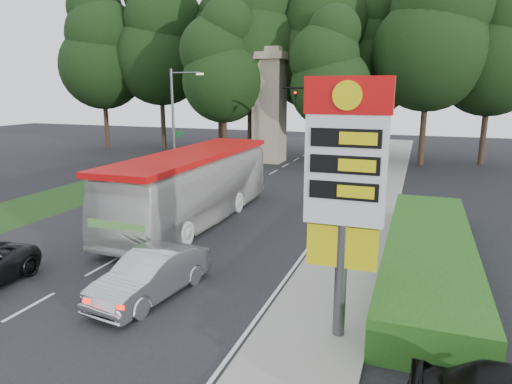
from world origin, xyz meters
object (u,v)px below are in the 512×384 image
(gas_station_pylon, at_px, (345,176))
(sedan_silver, at_px, (151,275))
(monument, at_px, (270,105))
(traffic_signal_mast, at_px, (345,115))
(streetlight_signs, at_px, (175,117))
(transit_bus, at_px, (194,188))

(gas_station_pylon, height_order, sedan_silver, gas_station_pylon)
(monument, height_order, sedan_silver, monument)
(traffic_signal_mast, bearing_deg, monument, 142.00)
(traffic_signal_mast, relative_size, streetlight_signs, 0.90)
(streetlight_signs, height_order, transit_bus, streetlight_signs)
(monument, distance_m, transit_bus, 19.97)
(monument, bearing_deg, streetlight_signs, -121.97)
(traffic_signal_mast, bearing_deg, gas_station_pylon, -80.91)
(transit_bus, bearing_deg, traffic_signal_mast, 69.23)
(traffic_signal_mast, bearing_deg, transit_bus, -110.95)
(gas_station_pylon, height_order, traffic_signal_mast, traffic_signal_mast)
(streetlight_signs, relative_size, transit_bus, 0.63)
(transit_bus, bearing_deg, monument, 97.48)
(gas_station_pylon, distance_m, transit_bus, 12.44)
(gas_station_pylon, bearing_deg, transit_bus, 135.75)
(transit_bus, xyz_separation_m, sedan_silver, (2.61, -8.04, -1.01))
(streetlight_signs, relative_size, monument, 0.80)
(traffic_signal_mast, distance_m, sedan_silver, 22.07)
(streetlight_signs, xyz_separation_m, transit_bus, (7.49, -11.54, -2.67))
(traffic_signal_mast, distance_m, transit_bus, 14.78)
(traffic_signal_mast, xyz_separation_m, monument, (-7.68, 6.00, 0.43))
(monument, xyz_separation_m, transit_bus, (2.50, -19.53, -3.34))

